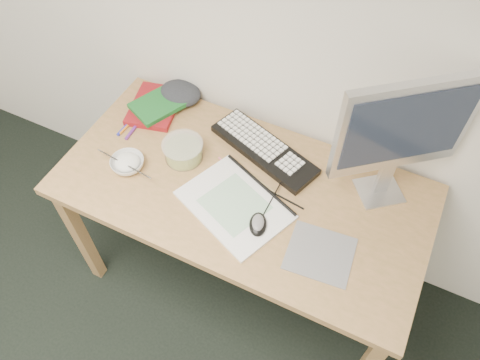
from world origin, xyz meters
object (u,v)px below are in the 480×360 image
(desk, at_px, (242,200))
(rice_bowl, at_px, (128,164))
(monitor, at_px, (403,130))
(sketchpad, at_px, (235,205))
(keyboard, at_px, (264,149))

(desk, distance_m, rice_bowl, 0.46)
(desk, xyz_separation_m, monitor, (0.47, 0.21, 0.42))
(desk, relative_size, rice_bowl, 10.77)
(sketchpad, xyz_separation_m, monitor, (0.46, 0.29, 0.33))
(monitor, bearing_deg, rice_bowl, 160.18)
(sketchpad, bearing_deg, keyboard, 114.56)
(keyboard, bearing_deg, monitor, 20.88)
(sketchpad, bearing_deg, monitor, 55.44)
(desk, distance_m, sketchpad, 0.12)
(desk, bearing_deg, keyboard, 89.37)
(desk, xyz_separation_m, keyboard, (0.00, 0.20, 0.10))
(keyboard, relative_size, rice_bowl, 3.56)
(desk, height_order, keyboard, keyboard)
(desk, bearing_deg, rice_bowl, -166.59)
(keyboard, relative_size, monitor, 0.87)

